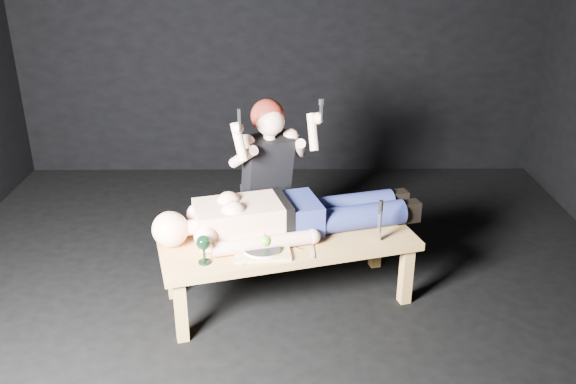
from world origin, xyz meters
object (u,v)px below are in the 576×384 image
Objects in this scene: kneeling_woman at (264,179)px; carving_knife at (380,221)px; table at (288,269)px; goblet at (204,249)px; lying_man at (292,210)px; serving_tray at (262,251)px.

kneeling_woman is 4.62× the size of carving_knife.
carving_knife is at bearing -18.40° from table.
goblet is at bearing -133.62° from kneeling_woman.
lying_man is 1.38× the size of kneeling_woman.
table is 5.85× the size of carving_knife.
carving_knife reaches higher than table.
kneeling_woman is at bearing 126.46° from carving_knife.
goblet is at bearing -164.18° from table.
carving_knife is (1.06, 0.27, 0.05)m from goblet.
carving_knife is at bearing 11.91° from serving_tray.
kneeling_woman is at bearing 90.54° from serving_tray.
lying_man reaches higher than table.
kneeling_woman is 0.91m from goblet.
carving_knife is at bearing -30.22° from lying_man.
lying_man reaches higher than carving_knife.
goblet reaches higher than table.
goblet reaches higher than serving_tray.
goblet is at bearing -156.71° from lying_man.
kneeling_woman is (-0.17, 0.55, 0.41)m from table.
lying_man is at bearing 58.44° from serving_tray.
table is 0.39m from lying_man.
table is 1.27× the size of kneeling_woman.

